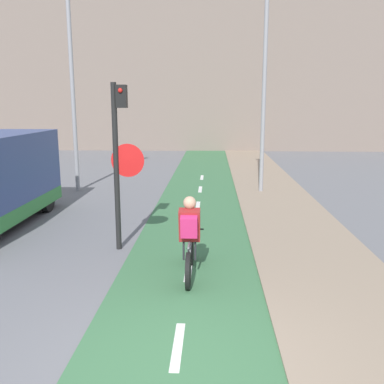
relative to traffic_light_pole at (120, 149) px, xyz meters
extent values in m
plane|color=slate|center=(1.44, -4.14, -2.09)|extent=(120.00, 120.00, 0.00)
cube|color=#3D7047|center=(1.44, -4.14, -2.08)|extent=(2.49, 60.00, 0.02)
cube|color=white|center=(1.44, -3.64, -2.06)|extent=(0.12, 1.10, 0.00)
cube|color=white|center=(1.44, -1.14, -2.06)|extent=(0.12, 1.10, 0.00)
cube|color=white|center=(1.44, 1.36, -2.06)|extent=(0.12, 1.10, 0.00)
cube|color=white|center=(1.44, 3.86, -2.06)|extent=(0.12, 1.10, 0.00)
cube|color=white|center=(1.44, 6.36, -2.06)|extent=(0.12, 1.10, 0.00)
cube|color=white|center=(1.44, 8.86, -2.06)|extent=(0.12, 1.10, 0.00)
cube|color=slate|center=(1.44, 21.74, 2.76)|extent=(60.00, 5.00, 9.70)
cylinder|color=black|center=(-0.08, 0.00, -0.39)|extent=(0.11, 0.11, 3.39)
cube|color=black|center=(0.07, 0.00, 1.03)|extent=(0.20, 0.20, 0.44)
sphere|color=red|center=(0.07, -0.11, 1.14)|extent=(0.09, 0.09, 0.09)
cone|color=red|center=(0.15, 0.00, -0.22)|extent=(0.67, 0.01, 0.67)
cone|color=silver|center=(0.15, 0.00, -0.22)|extent=(0.60, 0.02, 0.60)
cylinder|color=gray|center=(-2.85, 6.07, 1.68)|extent=(0.14, 0.14, 7.54)
cylinder|color=gray|center=(3.53, 6.04, 1.41)|extent=(0.14, 0.14, 7.00)
cylinder|color=black|center=(1.47, -1.91, -1.78)|extent=(0.07, 0.61, 0.61)
cylinder|color=black|center=(1.47, -0.81, -1.78)|extent=(0.07, 0.61, 0.61)
cylinder|color=slate|center=(1.47, -1.15, -1.62)|extent=(0.04, 0.70, 0.38)
cylinder|color=slate|center=(1.47, -1.66, -1.61)|extent=(0.04, 0.36, 0.41)
cylinder|color=slate|center=(1.47, -1.32, -1.43)|extent=(0.04, 1.02, 0.07)
cylinder|color=slate|center=(1.47, -1.70, -1.79)|extent=(0.04, 0.42, 0.05)
cylinder|color=black|center=(1.47, -0.81, -1.39)|extent=(0.46, 0.03, 0.03)
cube|color=maroon|center=(1.47, -1.44, -1.13)|extent=(0.36, 0.31, 0.59)
sphere|color=tan|center=(1.47, -1.40, -0.75)|extent=(0.22, 0.22, 0.22)
cylinder|color=#232328|center=(1.37, -1.48, -1.56)|extent=(0.04, 0.07, 0.39)
cylinder|color=#232328|center=(1.57, -1.48, -1.56)|extent=(0.04, 0.07, 0.39)
cube|color=#DB286B|center=(1.47, -1.62, -1.11)|extent=(0.28, 0.23, 0.39)
cube|color=black|center=(-3.69, 3.88, -0.48)|extent=(1.85, 0.04, 0.70)
cylinder|color=black|center=(-2.76, 3.04, -1.74)|extent=(0.18, 0.70, 0.70)
camera|label=1|loc=(1.84, -8.44, 0.88)|focal=40.00mm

